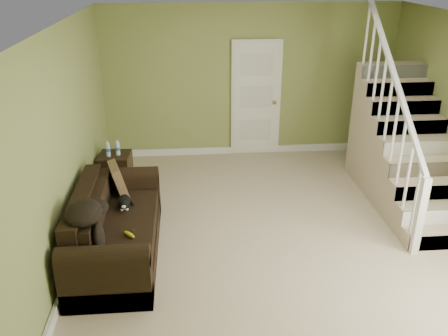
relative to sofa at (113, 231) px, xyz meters
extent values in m
cube|color=tan|center=(2.02, 0.35, -0.32)|extent=(5.00, 5.50, 0.01)
cube|color=white|center=(2.02, 0.35, 2.28)|extent=(5.00, 5.50, 0.01)
cube|color=olive|center=(2.02, 3.10, 0.98)|extent=(5.00, 0.04, 2.60)
cube|color=olive|center=(2.02, -2.40, 0.98)|extent=(5.00, 0.04, 2.60)
cube|color=olive|center=(-0.48, 0.35, 0.98)|extent=(0.04, 5.50, 2.60)
cube|color=white|center=(2.02, 3.07, -0.26)|extent=(5.00, 0.04, 0.12)
cube|color=white|center=(-0.45, 0.35, -0.26)|extent=(0.04, 5.50, 0.12)
cube|color=white|center=(2.12, 3.07, 0.69)|extent=(0.86, 0.05, 2.02)
cube|color=white|center=(2.12, 3.05, 0.68)|extent=(0.78, 0.04, 1.96)
sphere|color=olive|center=(2.44, 3.00, 0.63)|extent=(0.07, 0.07, 0.07)
cube|color=tan|center=(4.02, -0.11, -0.22)|extent=(1.00, 0.27, 0.20)
cylinder|color=white|center=(3.57, -0.11, 0.33)|extent=(0.04, 0.04, 0.90)
cube|color=tan|center=(4.02, 0.16, -0.12)|extent=(1.00, 0.27, 0.40)
cylinder|color=white|center=(3.57, 0.16, 0.53)|extent=(0.04, 0.04, 0.90)
cube|color=tan|center=(4.02, 0.43, -0.02)|extent=(1.00, 0.27, 0.60)
cylinder|color=white|center=(3.57, 0.43, 0.73)|extent=(0.04, 0.04, 0.90)
cube|color=tan|center=(4.02, 0.70, 0.08)|extent=(1.00, 0.27, 0.80)
cylinder|color=white|center=(3.57, 0.70, 0.93)|extent=(0.04, 0.04, 0.90)
cube|color=tan|center=(4.02, 0.97, 0.18)|extent=(1.00, 0.27, 1.00)
cylinder|color=white|center=(3.57, 0.97, 1.13)|extent=(0.04, 0.04, 0.90)
cube|color=tan|center=(4.02, 1.24, 0.28)|extent=(1.00, 0.27, 1.20)
cylinder|color=white|center=(3.57, 1.24, 1.33)|extent=(0.04, 0.04, 0.90)
cube|color=tan|center=(4.02, 1.51, 0.38)|extent=(1.00, 0.27, 1.40)
cylinder|color=white|center=(3.57, 1.51, 1.53)|extent=(0.04, 0.04, 0.90)
cube|color=tan|center=(4.02, 1.78, 0.48)|extent=(1.00, 0.27, 1.60)
cylinder|color=white|center=(3.57, 1.78, 1.73)|extent=(0.04, 0.04, 0.90)
cube|color=tan|center=(4.02, 2.05, 0.58)|extent=(1.00, 0.27, 1.80)
cylinder|color=white|center=(3.57, 2.05, 1.93)|extent=(0.04, 0.04, 0.90)
cube|color=white|center=(3.57, -0.27, 0.18)|extent=(0.09, 0.09, 1.00)
cube|color=white|center=(3.57, 0.97, 1.58)|extent=(0.06, 2.46, 1.84)
cube|color=black|center=(0.05, 0.00, -0.20)|extent=(0.91, 2.10, 0.24)
cube|color=black|center=(0.14, 0.00, 0.03)|extent=(0.69, 1.59, 0.21)
cube|color=black|center=(0.05, -0.93, -0.02)|extent=(0.91, 0.24, 0.59)
cube|color=black|center=(0.05, 0.93, -0.02)|extent=(0.91, 0.24, 0.59)
cylinder|color=black|center=(0.05, -0.93, 0.28)|extent=(0.91, 0.24, 0.24)
cylinder|color=black|center=(0.05, 0.93, 0.28)|extent=(0.91, 0.24, 0.24)
cube|color=black|center=(-0.31, 0.00, 0.21)|extent=(0.19, 1.63, 0.60)
cube|color=black|center=(-0.16, 0.00, 0.29)|extent=(0.13, 1.57, 0.33)
cube|color=black|center=(-0.20, 1.82, -0.04)|extent=(0.49, 0.49, 0.55)
cylinder|color=silver|center=(-0.27, 1.76, 0.33)|extent=(0.06, 0.06, 0.20)
cylinder|color=#2964A1|center=(-0.27, 1.76, 0.33)|extent=(0.07, 0.07, 0.05)
cylinder|color=white|center=(-0.27, 1.76, 0.45)|extent=(0.03, 0.03, 0.03)
cylinder|color=silver|center=(-0.14, 1.80, 0.33)|extent=(0.06, 0.06, 0.20)
cylinder|color=#2964A1|center=(-0.14, 1.80, 0.33)|extent=(0.07, 0.07, 0.05)
cylinder|color=white|center=(-0.14, 1.80, 0.45)|extent=(0.03, 0.03, 0.03)
ellipsoid|color=black|center=(0.11, 0.34, 0.21)|extent=(0.18, 0.29, 0.15)
ellipsoid|color=white|center=(0.11, 0.27, 0.18)|extent=(0.10, 0.12, 0.08)
sphere|color=black|center=(0.11, 0.19, 0.26)|extent=(0.11, 0.11, 0.10)
ellipsoid|color=white|center=(0.11, 0.15, 0.24)|extent=(0.06, 0.05, 0.05)
cone|color=black|center=(0.08, 0.20, 0.31)|extent=(0.04, 0.04, 0.05)
cone|color=black|center=(0.13, 0.20, 0.31)|extent=(0.04, 0.04, 0.05)
cylinder|color=black|center=(0.18, 0.44, 0.15)|extent=(0.10, 0.21, 0.03)
ellipsoid|color=gold|center=(0.23, -0.35, 0.16)|extent=(0.16, 0.17, 0.05)
cube|color=#4F351F|center=(0.00, 0.73, 0.31)|extent=(0.31, 0.47, 0.44)
ellipsoid|color=black|center=(-0.19, -0.52, 0.54)|extent=(0.42, 0.53, 0.20)
camera|label=1|loc=(0.90, -4.86, 2.94)|focal=38.00mm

